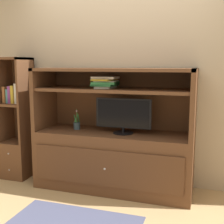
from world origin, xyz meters
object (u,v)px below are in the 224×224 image
Objects in this scene: bookshelf_tall at (17,136)px; upright_book_row at (14,94)px; magazine_stack at (105,82)px; tv_monitor at (123,115)px; media_console at (113,149)px; potted_plant at (77,125)px.

upright_book_row is (-0.01, -0.01, 0.56)m from bookshelf_tall.
upright_book_row is at bearing 179.92° from magazine_stack.
upright_book_row reaches higher than tv_monitor.
bookshelf_tall reaches higher than media_console.
magazine_stack is at bearing -0.08° from upright_book_row.
upright_book_row is (-0.88, -0.01, 0.36)m from potted_plant.
potted_plant is at bearing 0.91° from upright_book_row.
media_console is 1.35m from bookshelf_tall.
bookshelf_tall is (-1.48, 0.03, -0.36)m from tv_monitor.
potted_plant is 0.66m from magazine_stack.
tv_monitor is 0.44m from magazine_stack.
media_console reaches higher than upright_book_row.
media_console is 5.31× the size of magazine_stack.
magazine_stack is (-0.10, -0.01, 0.81)m from media_console.
media_console reaches higher than tv_monitor.
tv_monitor is 0.42× the size of bookshelf_tall.
magazine_stack is at bearing 175.19° from tv_monitor.
media_console reaches higher than potted_plant.
potted_plant is at bearing 0.19° from bookshelf_tall.
magazine_stack is at bearing -176.67° from media_console.
tv_monitor reaches higher than potted_plant.
upright_book_row is at bearing -179.83° from media_console.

